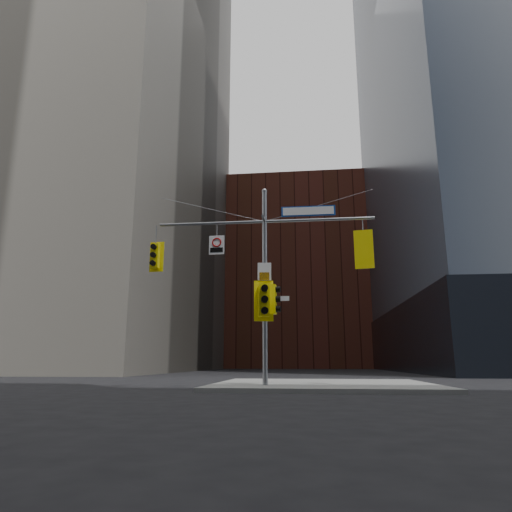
% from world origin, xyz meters
% --- Properties ---
extents(ground, '(160.00, 160.00, 0.00)m').
position_xyz_m(ground, '(0.00, 0.00, 0.00)').
color(ground, black).
rests_on(ground, ground).
extents(sidewalk_corner, '(8.00, 8.00, 0.15)m').
position_xyz_m(sidewalk_corner, '(2.00, 4.00, 0.07)').
color(sidewalk_corner, gray).
rests_on(sidewalk_corner, ground).
extents(tower_nw, '(36.00, 36.00, 80.00)m').
position_xyz_m(tower_nw, '(-28.00, 32.00, 40.00)').
color(tower_nw, gray).
rests_on(tower_nw, ground).
extents(brick_midrise, '(26.00, 20.00, 28.00)m').
position_xyz_m(brick_midrise, '(0.00, 58.00, 14.00)').
color(brick_midrise, maroon).
rests_on(brick_midrise, ground).
extents(signal_assembly, '(8.00, 0.80, 7.30)m').
position_xyz_m(signal_assembly, '(0.00, 1.99, 4.42)').
color(signal_assembly, gray).
rests_on(signal_assembly, ground).
extents(traffic_light_west_arm, '(0.55, 0.45, 1.16)m').
position_xyz_m(traffic_light_west_arm, '(-4.14, 2.01, 4.80)').
color(traffic_light_west_arm, '#FFEA0D').
rests_on(traffic_light_west_arm, ground).
extents(traffic_light_east_arm, '(0.67, 0.58, 1.40)m').
position_xyz_m(traffic_light_east_arm, '(3.56, 1.99, 4.80)').
color(traffic_light_east_arm, '#FFEA0D').
rests_on(traffic_light_east_arm, ground).
extents(traffic_light_pole_side, '(0.43, 0.36, 1.05)m').
position_xyz_m(traffic_light_pole_side, '(0.32, 2.00, 3.09)').
color(traffic_light_pole_side, '#FFEA0D').
rests_on(traffic_light_pole_side, ground).
extents(traffic_light_pole_front, '(0.68, 0.61, 1.44)m').
position_xyz_m(traffic_light_pole_front, '(-0.00, 1.73, 3.03)').
color(traffic_light_pole_front, '#FFEA0D').
rests_on(traffic_light_pole_front, ground).
extents(street_sign_blade, '(1.99, 0.05, 0.39)m').
position_xyz_m(street_sign_blade, '(1.62, 2.00, 6.35)').
color(street_sign_blade, navy).
rests_on(street_sign_blade, ground).
extents(regulatory_sign_arm, '(0.58, 0.08, 0.72)m').
position_xyz_m(regulatory_sign_arm, '(-1.79, 1.97, 5.17)').
color(regulatory_sign_arm, silver).
rests_on(regulatory_sign_arm, ground).
extents(regulatory_sign_pole, '(0.49, 0.07, 0.64)m').
position_xyz_m(regulatory_sign_pole, '(0.00, 1.88, 4.07)').
color(regulatory_sign_pole, silver).
rests_on(regulatory_sign_pole, ground).
extents(street_blade_ew, '(0.84, 0.09, 0.17)m').
position_xyz_m(street_blade_ew, '(0.45, 2.00, 3.12)').
color(street_blade_ew, silver).
rests_on(street_blade_ew, ground).
extents(street_blade_ns, '(0.08, 0.69, 0.14)m').
position_xyz_m(street_blade_ns, '(0.00, 2.45, 2.68)').
color(street_blade_ns, '#145926').
rests_on(street_blade_ns, ground).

